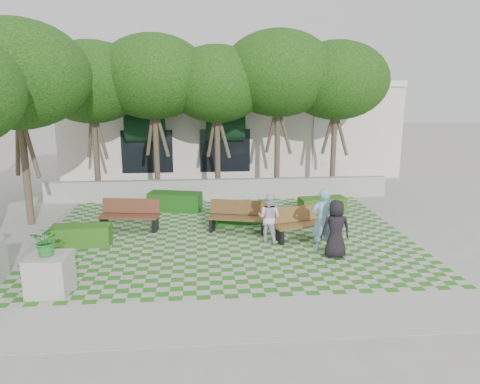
{
  "coord_description": "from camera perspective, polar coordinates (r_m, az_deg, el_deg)",
  "views": [
    {
      "loc": [
        -0.89,
        -13.93,
        5.0
      ],
      "look_at": [
        0.5,
        1.5,
        1.4
      ],
      "focal_mm": 35.0,
      "sensor_mm": 36.0,
      "label": 1
    }
  ],
  "objects": [
    {
      "name": "building",
      "position": [
        28.18,
        -1.43,
        8.02
      ],
      "size": [
        18.0,
        8.92,
        5.15
      ],
      "color": "beige",
      "rests_on": "ground"
    },
    {
      "name": "person_dark",
      "position": [
        13.96,
        11.6,
        -4.42
      ],
      "size": [
        0.85,
        0.55,
        1.73
      ],
      "primitive_type": "imported",
      "rotation": [
        0.0,
        0.0,
        3.14
      ],
      "color": "black",
      "rests_on": "ground"
    },
    {
      "name": "ground",
      "position": [
        14.83,
        -1.41,
        -6.63
      ],
      "size": [
        90.0,
        90.0,
        0.0
      ],
      "primitive_type": "plane",
      "color": "gray",
      "rests_on": "ground"
    },
    {
      "name": "lawn",
      "position": [
        15.77,
        -1.65,
        -5.39
      ],
      "size": [
        12.0,
        12.0,
        0.0
      ],
      "primitive_type": "plane",
      "color": "#2B721E",
      "rests_on": "ground"
    },
    {
      "name": "person_white",
      "position": [
        15.06,
        3.57,
        -3.13
      ],
      "size": [
        0.98,
        0.92,
        1.6
      ],
      "primitive_type": "imported",
      "rotation": [
        0.0,
        0.0,
        2.59
      ],
      "color": "silver",
      "rests_on": "ground"
    },
    {
      "name": "hedge_midleft",
      "position": [
        19.02,
        -7.93,
        -1.15
      ],
      "size": [
        2.23,
        1.3,
        0.73
      ],
      "primitive_type": "cube",
      "rotation": [
        0.0,
        0.0,
        -0.24
      ],
      "color": "#154713",
      "rests_on": "ground"
    },
    {
      "name": "tree_row",
      "position": [
        19.91,
        -8.17,
        13.47
      ],
      "size": [
        17.7,
        13.4,
        7.41
      ],
      "color": "#47382B",
      "rests_on": "ground"
    },
    {
      "name": "retaining_wall",
      "position": [
        20.66,
        -2.55,
        0.34
      ],
      "size": [
        15.0,
        0.36,
        0.9
      ],
      "primitive_type": "cube",
      "color": "#9E9B93",
      "rests_on": "ground"
    },
    {
      "name": "planter_front",
      "position": [
        12.36,
        -22.25,
        -8.33
      ],
      "size": [
        1.01,
        1.01,
        1.71
      ],
      "rotation": [
        0.0,
        0.0,
        -0.06
      ],
      "color": "#9E9B93",
      "rests_on": "ground"
    },
    {
      "name": "bench_mid",
      "position": [
        16.15,
        -0.23,
        -3.06
      ],
      "size": [
        2.12,
        1.15,
        1.06
      ],
      "rotation": [
        0.0,
        0.0,
        -0.25
      ],
      "color": "#52371C",
      "rests_on": "ground"
    },
    {
      "name": "hedge_east",
      "position": [
        18.74,
        9.98,
        -1.6
      ],
      "size": [
        1.89,
        0.97,
        0.63
      ],
      "primitive_type": "cube",
      "rotation": [
        0.0,
        0.0,
        0.14
      ],
      "color": "#245115",
      "rests_on": "ground"
    },
    {
      "name": "hedge_midright",
      "position": [
        17.19,
        0.39,
        -2.6
      ],
      "size": [
        2.09,
        0.99,
        0.71
      ],
      "primitive_type": "cube",
      "rotation": [
        0.0,
        0.0,
        0.09
      ],
      "color": "#134815",
      "rests_on": "ground"
    },
    {
      "name": "sidewalk_west",
      "position": [
        16.96,
        -26.84,
        -5.51
      ],
      "size": [
        2.0,
        12.0,
        0.01
      ],
      "primitive_type": "cube",
      "color": "#9E9B93",
      "rests_on": "ground"
    },
    {
      "name": "sidewalk_south",
      "position": [
        10.54,
        0.33,
        -15.22
      ],
      "size": [
        16.0,
        2.0,
        0.01
      ],
      "primitive_type": "cube",
      "color": "#9E9B93",
      "rests_on": "ground"
    },
    {
      "name": "person_blue",
      "position": [
        14.36,
        10.05,
        -3.4
      ],
      "size": [
        0.76,
        0.54,
        1.95
      ],
      "primitive_type": "imported",
      "rotation": [
        0.0,
        0.0,
        3.24
      ],
      "color": "#76ABD7",
      "rests_on": "ground"
    },
    {
      "name": "bench_east",
      "position": [
        15.53,
        7.59,
        -3.84
      ],
      "size": [
        2.13,
        1.25,
        1.06
      ],
      "rotation": [
        0.0,
        0.0,
        0.3
      ],
      "color": "brown",
      "rests_on": "ground"
    },
    {
      "name": "bench_west",
      "position": [
        16.76,
        -13.26,
        -2.8
      ],
      "size": [
        2.12,
        0.99,
        1.07
      ],
      "rotation": [
        0.0,
        0.0,
        -0.16
      ],
      "color": "#532B1C",
      "rests_on": "ground"
    },
    {
      "name": "hedge_west",
      "position": [
        15.67,
        -18.79,
        -5.03
      ],
      "size": [
        1.84,
        0.74,
        0.64
      ],
      "primitive_type": "cube",
      "rotation": [
        0.0,
        0.0,
        0.01
      ],
      "color": "#245115",
      "rests_on": "ground"
    }
  ]
}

